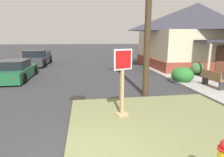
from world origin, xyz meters
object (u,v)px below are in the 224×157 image
(parked_sedan_green, at_px, (16,71))
(street_bench, at_px, (213,78))
(manhole_cover, at_px, (78,98))
(stop_sign, at_px, (122,86))
(pickup_truck_charcoal, at_px, (37,59))

(parked_sedan_green, height_order, street_bench, parked_sedan_green)
(manhole_cover, bearing_deg, stop_sign, -57.00)
(parked_sedan_green, bearing_deg, pickup_truck_charcoal, 91.52)
(street_bench, bearing_deg, stop_sign, -152.57)
(stop_sign, xyz_separation_m, manhole_cover, (-1.52, 2.34, -1.11))
(stop_sign, xyz_separation_m, parked_sedan_green, (-5.53, 6.93, -0.57))
(street_bench, bearing_deg, manhole_cover, -176.48)
(manhole_cover, height_order, street_bench, street_bench)
(manhole_cover, xyz_separation_m, street_bench, (6.84, 0.42, 0.57))
(manhole_cover, distance_m, parked_sedan_green, 6.12)
(pickup_truck_charcoal, relative_size, street_bench, 3.58)
(stop_sign, height_order, manhole_cover, stop_sign)
(street_bench, bearing_deg, pickup_truck_charcoal, 136.35)
(stop_sign, distance_m, pickup_truck_charcoal, 14.46)
(manhole_cover, distance_m, street_bench, 6.88)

